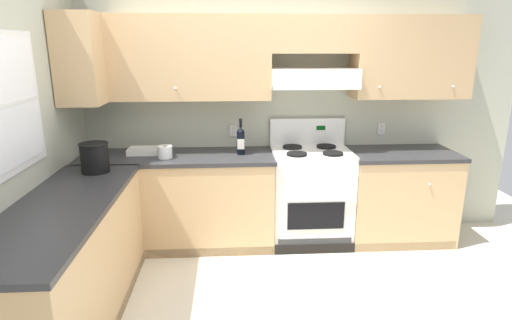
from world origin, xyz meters
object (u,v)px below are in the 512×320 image
wine_bottle (241,140)px  bowl (145,152)px  stove (310,195)px  bucket (95,157)px  paper_towel_roll (165,152)px

wine_bottle → bowl: (-0.91, 0.08, -0.12)m
stove → bucket: size_ratio=4.94×
stove → paper_towel_roll: bearing=-175.8°
stove → paper_towel_roll: size_ratio=9.05×
paper_towel_roll → stove: bearing=4.2°
wine_bottle → bowl: bearing=175.1°
stove → bowl: 1.66m
stove → bucket: bearing=-164.8°
stove → paper_towel_roll: (-1.38, -0.10, 0.49)m
bowl → paper_towel_roll: (0.21, -0.17, 0.04)m
wine_bottle → paper_towel_roll: wine_bottle is taller
bowl → bucket: 0.66m
paper_towel_roll → bowl: bearing=141.0°
wine_bottle → bowl: wine_bottle is taller
wine_bottle → bowl: 0.92m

